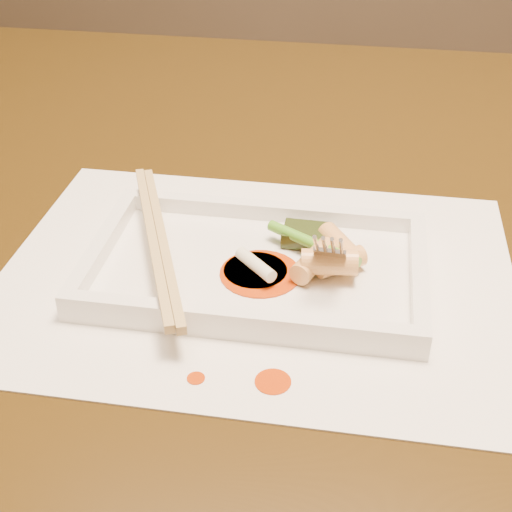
% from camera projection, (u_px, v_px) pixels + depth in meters
% --- Properties ---
extents(table, '(1.40, 0.90, 0.75)m').
position_uv_depth(table, '(309.00, 285.00, 0.72)').
color(table, black).
rests_on(table, ground).
extents(placemat, '(0.40, 0.30, 0.00)m').
position_uv_depth(placemat, '(256.00, 276.00, 0.56)').
color(placemat, white).
rests_on(placemat, table).
extents(sauce_splatter_a, '(0.02, 0.02, 0.00)m').
position_uv_depth(sauce_splatter_a, '(273.00, 382.00, 0.46)').
color(sauce_splatter_a, '#C13805').
rests_on(sauce_splatter_a, placemat).
extents(sauce_splatter_b, '(0.01, 0.01, 0.00)m').
position_uv_depth(sauce_splatter_b, '(196.00, 378.00, 0.46)').
color(sauce_splatter_b, '#C13805').
rests_on(sauce_splatter_b, placemat).
extents(plate_base, '(0.26, 0.16, 0.01)m').
position_uv_depth(plate_base, '(256.00, 271.00, 0.56)').
color(plate_base, white).
rests_on(plate_base, placemat).
extents(plate_rim_far, '(0.26, 0.01, 0.01)m').
position_uv_depth(plate_rim_far, '(270.00, 211.00, 0.61)').
color(plate_rim_far, white).
rests_on(plate_rim_far, plate_base).
extents(plate_rim_near, '(0.26, 0.01, 0.01)m').
position_uv_depth(plate_rim_near, '(239.00, 320.00, 0.49)').
color(plate_rim_near, white).
rests_on(plate_rim_near, plate_base).
extents(plate_rim_left, '(0.01, 0.14, 0.01)m').
position_uv_depth(plate_rim_left, '(103.00, 245.00, 0.57)').
color(plate_rim_left, white).
rests_on(plate_rim_left, plate_base).
extents(plate_rim_right, '(0.01, 0.14, 0.01)m').
position_uv_depth(plate_rim_right, '(419.00, 274.00, 0.53)').
color(plate_rim_right, white).
rests_on(plate_rim_right, plate_base).
extents(veg_piece, '(0.04, 0.03, 0.01)m').
position_uv_depth(veg_piece, '(306.00, 235.00, 0.58)').
color(veg_piece, black).
rests_on(veg_piece, plate_base).
extents(scallion_white, '(0.04, 0.04, 0.01)m').
position_uv_depth(scallion_white, '(256.00, 264.00, 0.54)').
color(scallion_white, '#EAEACC').
rests_on(scallion_white, plate_base).
extents(scallion_green, '(0.08, 0.05, 0.01)m').
position_uv_depth(scallion_green, '(313.00, 244.00, 0.56)').
color(scallion_green, '#3C8C16').
rests_on(scallion_green, plate_base).
extents(chopstick_a, '(0.09, 0.21, 0.01)m').
position_uv_depth(chopstick_a, '(152.00, 238.00, 0.56)').
color(chopstick_a, tan).
rests_on(chopstick_a, plate_rim_near).
extents(chopstick_b, '(0.09, 0.21, 0.01)m').
position_uv_depth(chopstick_b, '(162.00, 239.00, 0.55)').
color(chopstick_b, tan).
rests_on(chopstick_b, plate_rim_near).
extents(fork, '(0.09, 0.10, 0.14)m').
position_uv_depth(fork, '(355.00, 179.00, 0.52)').
color(fork, silver).
rests_on(fork, plate_base).
extents(sauce_blob_0, '(0.06, 0.06, 0.00)m').
position_uv_depth(sauce_blob_0, '(260.00, 273.00, 0.55)').
color(sauce_blob_0, '#C13805').
rests_on(sauce_blob_0, plate_base).
extents(sauce_blob_1, '(0.05, 0.05, 0.00)m').
position_uv_depth(sauce_blob_1, '(255.00, 270.00, 0.55)').
color(sauce_blob_1, '#C13805').
rests_on(sauce_blob_1, plate_base).
extents(rice_cake_0, '(0.04, 0.05, 0.02)m').
position_uv_depth(rice_cake_0, '(340.00, 245.00, 0.56)').
color(rice_cake_0, '#EDBF6E').
rests_on(rice_cake_0, plate_base).
extents(rice_cake_1, '(0.04, 0.04, 0.02)m').
position_uv_depth(rice_cake_1, '(340.00, 262.00, 0.54)').
color(rice_cake_1, '#EDBF6E').
rests_on(rice_cake_1, plate_base).
extents(rice_cake_2, '(0.04, 0.02, 0.02)m').
position_uv_depth(rice_cake_2, '(329.00, 262.00, 0.53)').
color(rice_cake_2, '#EDBF6E').
rests_on(rice_cake_2, plate_base).
extents(rice_cake_3, '(0.03, 0.05, 0.02)m').
position_uv_depth(rice_cake_3, '(314.00, 261.00, 0.54)').
color(rice_cake_3, '#EDBF6E').
rests_on(rice_cake_3, plate_base).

